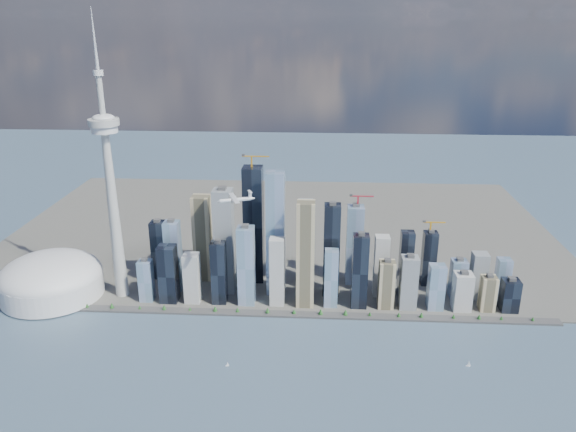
# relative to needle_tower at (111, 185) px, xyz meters

# --- Properties ---
(ground) EXTENTS (4000.00, 4000.00, 0.00)m
(ground) POSITION_rel_needle_tower_xyz_m (300.00, -310.00, -235.84)
(ground) COLOR #384C63
(ground) RESTS_ON ground
(seawall) EXTENTS (1100.00, 22.00, 4.00)m
(seawall) POSITION_rel_needle_tower_xyz_m (300.00, -60.00, -233.84)
(seawall) COLOR #383838
(seawall) RESTS_ON ground
(land) EXTENTS (1400.00, 900.00, 3.00)m
(land) POSITION_rel_needle_tower_xyz_m (300.00, 390.00, -234.34)
(land) COLOR #4C4C47
(land) RESTS_ON ground
(shoreline_trees) EXTENTS (960.53, 7.20, 8.80)m
(shoreline_trees) POSITION_rel_needle_tower_xyz_m (300.00, -60.00, -227.06)
(shoreline_trees) COLOR #3F2D1E
(shoreline_trees) RESTS_ON seawall
(skyscraper_cluster) EXTENTS (736.00, 142.00, 275.34)m
(skyscraper_cluster) POSITION_rel_needle_tower_xyz_m (359.61, 26.81, -150.02)
(skyscraper_cluster) COLOR black
(skyscraper_cluster) RESTS_ON land
(needle_tower) EXTENTS (56.00, 56.00, 550.50)m
(needle_tower) POSITION_rel_needle_tower_xyz_m (0.00, 0.00, 0.00)
(needle_tower) COLOR #A2A39E
(needle_tower) RESTS_ON land
(dome_stadium) EXTENTS (200.00, 200.00, 86.00)m
(dome_stadium) POSITION_rel_needle_tower_xyz_m (-140.00, -10.00, -196.40)
(dome_stadium) COLOR silver
(dome_stadium) RESTS_ON land
(airplane) EXTENTS (64.54, 57.76, 16.23)m
(airplane) POSITION_rel_needle_tower_xyz_m (253.54, -89.69, 5.07)
(airplane) COLOR silver
(airplane) RESTS_ON ground
(sailboat_west) EXTENTS (6.25, 2.30, 8.62)m
(sailboat_west) POSITION_rel_needle_tower_xyz_m (252.41, -229.51, -233.07)
(sailboat_west) COLOR white
(sailboat_west) RESTS_ON ground
(sailboat_east) EXTENTS (7.67, 3.27, 10.59)m
(sailboat_east) POSITION_rel_needle_tower_xyz_m (645.18, -207.06, -232.44)
(sailboat_east) COLOR white
(sailboat_east) RESTS_ON ground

